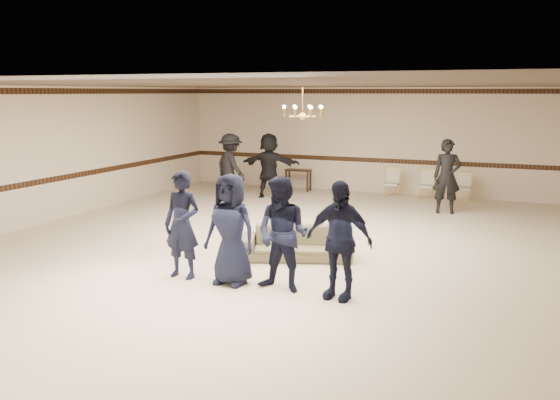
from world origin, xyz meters
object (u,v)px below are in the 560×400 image
Objects in this scene: chandelier at (303,101)px; banquet_chair_left at (392,184)px; adult_left at (231,167)px; adult_mid at (269,165)px; boy_c at (283,234)px; boy_a at (182,225)px; adult_right at (447,176)px; boy_d at (339,240)px; banquet_chair_mid at (427,186)px; settee at (297,243)px; boy_b at (231,229)px; banquet_chair_right at (463,188)px; console_table at (298,180)px.

banquet_chair_left is (0.85, 5.23, -2.45)m from chandelier.
banquet_chair_left is (4.24, 1.99, -0.53)m from adult_left.
adult_mid is (-2.49, 3.94, -1.93)m from chandelier.
chandelier is 4.33m from boy_c.
boy_a is 7.98m from adult_right.
adult_right is 2.49m from banquet_chair_left.
boy_d is 8.94m from banquet_chair_mid.
settee is 6.66m from adult_mid.
boy_d is at bearing 5.79° from boy_c.
boy_a is at bearing 142.11° from adult_left.
adult_right is at bearing 83.77° from boy_c.
boy_b is 2.13× the size of banquet_chair_left.
boy_b is at bearing 148.29° from adult_left.
banquet_chair_left is (1.59, 8.93, -0.48)m from boy_a.
boy_c is 0.95× the size of adult_mid.
adult_mid is at bearing 128.47° from boy_d.
boy_d reaches higher than banquet_chair_right.
adult_mid is at bearing -110.97° from adult_left.
adult_right is (5.10, -0.40, 0.00)m from adult_mid.
adult_right reaches higher than banquet_chair_left.
chandelier is at bearing 167.44° from adult_left.
adult_mid reaches higher than boy_d.
banquet_chair_right is at bearing 1.64° from banquet_chair_left.
adult_left is (-3.56, 6.94, 0.05)m from boy_b.
settee is at bearing -94.26° from banquet_chair_mid.
console_table is (-2.15, 5.43, -2.54)m from chandelier.
adult_left reaches higher than settee.
adult_left is (-5.36, 6.94, 0.05)m from boy_d.
settee is at bearing 135.39° from boy_d.
settee is at bearing -121.11° from adult_right.
boy_b is 1.00× the size of boy_d.
chandelier is at bearing -137.35° from adult_right.
boy_d is 2.13× the size of banquet_chair_mid.
chandelier reaches higher than console_table.
settee is at bearing -69.08° from console_table.
boy_a and boy_b have the same top height.
boy_b is at bearing -105.83° from banquet_chair_right.
adult_left is (-3.39, 3.24, -1.93)m from chandelier.
banquet_chair_mid is (0.79, 8.93, -0.48)m from boy_c.
adult_right is (2.44, 7.24, 0.05)m from boy_b.
boy_d is at bearing -65.41° from console_table.
adult_right is 2.25× the size of banquet_chair_left.
boy_c is at bearing -86.99° from banquet_chair_left.
adult_mid is (-3.10, 5.85, 0.65)m from settee.
console_table is at bearing 122.46° from boy_d.
banquet_chair_mid is at bearing -167.31° from adult_mid.
adult_mid reaches higher than banquet_chair_left.
adult_left reaches higher than boy_c.
boy_a is 2.25× the size of console_table.
banquet_chair_right is (5.34, 1.29, -0.53)m from adult_mid.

